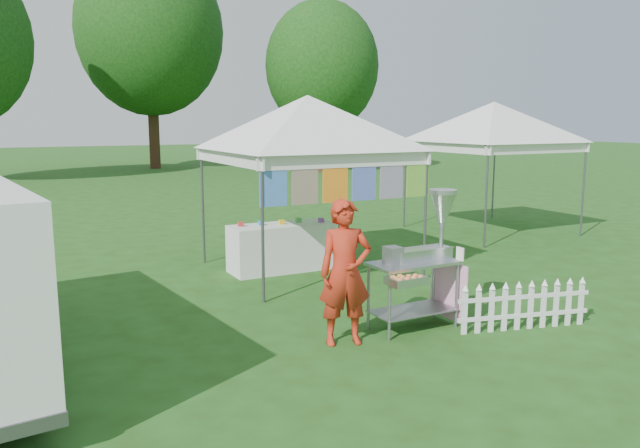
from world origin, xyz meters
TOP-DOWN VIEW (x-y plane):
  - ground at (0.00, 0.00)m, footprint 120.00×120.00m
  - canopy_main at (0.00, 3.49)m, footprint 4.24×4.24m
  - canopy_right at (5.50, 5.00)m, footprint 4.24×4.24m
  - tree_mid at (3.00, 28.00)m, footprint 7.60×7.60m
  - tree_right at (10.00, 22.00)m, footprint 5.60×5.60m
  - donut_cart at (-0.01, 0.16)m, footprint 1.24×0.86m
  - vendor at (-1.21, 0.10)m, footprint 0.71×0.56m
  - picket_fence at (1.02, -0.51)m, footprint 1.75×0.46m
  - display_table at (-0.39, 3.74)m, footprint 1.80×0.70m

SIDE VIEW (x-z plane):
  - ground at x=0.00m, z-range 0.00..0.00m
  - picket_fence at x=1.02m, z-range 0.01..0.57m
  - display_table at x=-0.39m, z-range 0.00..0.81m
  - vendor at x=-1.21m, z-range 0.00..1.70m
  - donut_cart at x=-0.01m, z-range 0.15..1.88m
  - canopy_main at x=0.00m, z-range 1.26..4.71m
  - canopy_right at x=5.50m, z-range 1.27..4.72m
  - tree_right at x=10.00m, z-range 0.97..9.39m
  - tree_mid at x=3.00m, z-range 1.38..12.90m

